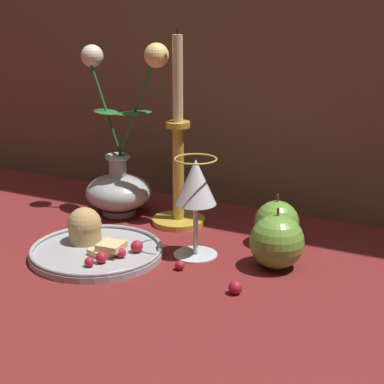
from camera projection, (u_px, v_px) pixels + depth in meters
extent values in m
plane|color=maroon|center=(136.00, 251.00, 1.05)|extent=(2.40, 2.40, 0.00)
cylinder|color=#A3A3A8|center=(119.00, 211.00, 1.22)|extent=(0.06, 0.06, 0.01)
ellipsoid|color=#A3A3A8|center=(119.00, 192.00, 1.21)|extent=(0.12, 0.12, 0.07)
cylinder|color=#A3A3A8|center=(118.00, 169.00, 1.19)|extent=(0.03, 0.03, 0.05)
torus|color=#A3A3A8|center=(117.00, 157.00, 1.19)|extent=(0.05, 0.05, 0.01)
cylinder|color=#23662D|center=(105.00, 107.00, 1.18)|extent=(0.06, 0.02, 0.18)
ellipsoid|color=#23662D|center=(106.00, 112.00, 1.18)|extent=(0.08, 0.07, 0.00)
sphere|color=silver|center=(92.00, 56.00, 1.17)|extent=(0.04, 0.04, 0.04)
cylinder|color=#23662D|center=(136.00, 108.00, 1.14)|extent=(0.09, 0.01, 0.19)
ellipsoid|color=#23662D|center=(134.00, 113.00, 1.15)|extent=(0.07, 0.08, 0.00)
sphere|color=#EFD67A|center=(156.00, 55.00, 1.10)|extent=(0.04, 0.04, 0.04)
cylinder|color=#A3A3A8|center=(97.00, 253.00, 1.02)|extent=(0.21, 0.21, 0.01)
torus|color=#A3A3A8|center=(96.00, 248.00, 1.02)|extent=(0.21, 0.21, 0.01)
cylinder|color=tan|center=(85.00, 233.00, 1.05)|extent=(0.05, 0.05, 0.03)
sphere|color=tan|center=(84.00, 224.00, 1.05)|extent=(0.06, 0.06, 0.06)
cube|color=#DBBC7A|center=(103.00, 252.00, 1.00)|extent=(0.05, 0.05, 0.01)
cube|color=#DBBC7A|center=(111.00, 246.00, 1.00)|extent=(0.04, 0.04, 0.01)
sphere|color=#AD192D|center=(89.00, 262.00, 0.96)|extent=(0.01, 0.01, 0.01)
sphere|color=#AD192D|center=(102.00, 257.00, 0.97)|extent=(0.02, 0.02, 0.02)
sphere|color=#AD192D|center=(121.00, 253.00, 0.99)|extent=(0.02, 0.02, 0.02)
sphere|color=#AD192D|center=(137.00, 246.00, 1.01)|extent=(0.02, 0.02, 0.02)
cylinder|color=silver|center=(196.00, 254.00, 1.03)|extent=(0.07, 0.07, 0.00)
cylinder|color=silver|center=(196.00, 228.00, 1.01)|extent=(0.01, 0.01, 0.08)
cone|color=silver|center=(196.00, 182.00, 0.99)|extent=(0.07, 0.07, 0.07)
cone|color=maroon|center=(196.00, 188.00, 0.99)|extent=(0.06, 0.06, 0.05)
torus|color=gold|center=(196.00, 159.00, 0.98)|extent=(0.07, 0.07, 0.00)
cylinder|color=gold|center=(178.00, 221.00, 1.17)|extent=(0.10, 0.10, 0.01)
cylinder|color=gold|center=(178.00, 174.00, 1.14)|extent=(0.02, 0.02, 0.17)
cylinder|color=gold|center=(177.00, 124.00, 1.12)|extent=(0.04, 0.04, 0.01)
cylinder|color=beige|center=(177.00, 79.00, 1.09)|extent=(0.02, 0.02, 0.15)
cylinder|color=black|center=(177.00, 31.00, 1.07)|extent=(0.00, 0.00, 0.01)
sphere|color=#669938|center=(277.00, 242.00, 0.97)|extent=(0.08, 0.08, 0.08)
cylinder|color=#4C3319|center=(278.00, 212.00, 0.96)|extent=(0.00, 0.00, 0.01)
sphere|color=#669938|center=(277.00, 223.00, 1.06)|extent=(0.07, 0.07, 0.07)
cylinder|color=#4C3319|center=(278.00, 198.00, 1.05)|extent=(0.00, 0.00, 0.01)
sphere|color=#AD192D|center=(235.00, 287.00, 0.89)|extent=(0.02, 0.02, 0.02)
sphere|color=#AD192D|center=(180.00, 265.00, 0.97)|extent=(0.01, 0.01, 0.01)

